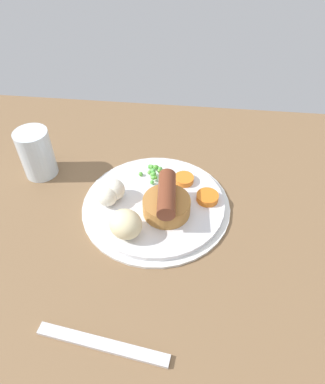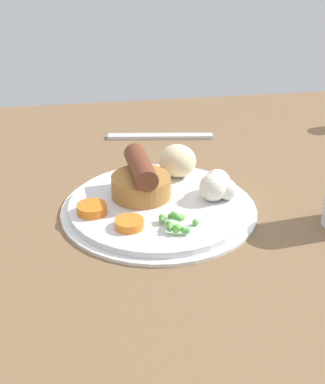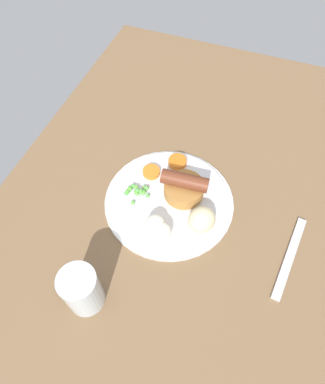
# 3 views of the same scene
# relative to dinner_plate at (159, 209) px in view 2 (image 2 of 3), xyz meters

# --- Properties ---
(dining_table) EXTENTS (1.10, 0.80, 0.03)m
(dining_table) POSITION_rel_dinner_plate_xyz_m (-0.02, 0.05, -0.02)
(dining_table) COLOR brown
(dining_table) RESTS_ON ground
(dinner_plate) EXTENTS (0.27, 0.27, 0.01)m
(dinner_plate) POSITION_rel_dinner_plate_xyz_m (0.00, 0.00, 0.00)
(dinner_plate) COLOR silver
(dinner_plate) RESTS_ON dining_table
(sausage_pudding) EXTENTS (0.08, 0.10, 0.06)m
(sausage_pudding) POSITION_rel_dinner_plate_xyz_m (-0.02, 0.02, 0.03)
(sausage_pudding) COLOR #AD7538
(sausage_pudding) RESTS_ON dinner_plate
(pea_pile) EXTENTS (0.05, 0.05, 0.02)m
(pea_pile) POSITION_rel_dinner_plate_xyz_m (0.01, -0.07, 0.02)
(pea_pile) COLOR #61B839
(pea_pile) RESTS_ON dinner_plate
(cauliflower_floret) EXTENTS (0.05, 0.05, 0.04)m
(cauliflower_floret) POSITION_rel_dinner_plate_xyz_m (0.08, 0.01, 0.03)
(cauliflower_floret) COLOR silver
(cauliflower_floret) RESTS_ON dinner_plate
(potato_chunk_0) EXTENTS (0.07, 0.07, 0.05)m
(potato_chunk_0) POSITION_rel_dinner_plate_xyz_m (0.04, 0.08, 0.03)
(potato_chunk_0) COLOR beige
(potato_chunk_0) RESTS_ON dinner_plate
(carrot_slice_0) EXTENTS (0.04, 0.04, 0.01)m
(carrot_slice_0) POSITION_rel_dinner_plate_xyz_m (-0.05, -0.06, 0.01)
(carrot_slice_0) COLOR orange
(carrot_slice_0) RESTS_ON dinner_plate
(carrot_slice_1) EXTENTS (0.06, 0.06, 0.01)m
(carrot_slice_1) POSITION_rel_dinner_plate_xyz_m (-0.09, -0.01, 0.01)
(carrot_slice_1) COLOR orange
(carrot_slice_1) RESTS_ON dinner_plate
(fork) EXTENTS (0.18, 0.04, 0.01)m
(fork) POSITION_rel_dinner_plate_xyz_m (0.04, 0.25, -0.00)
(fork) COLOR silver
(fork) RESTS_ON dining_table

